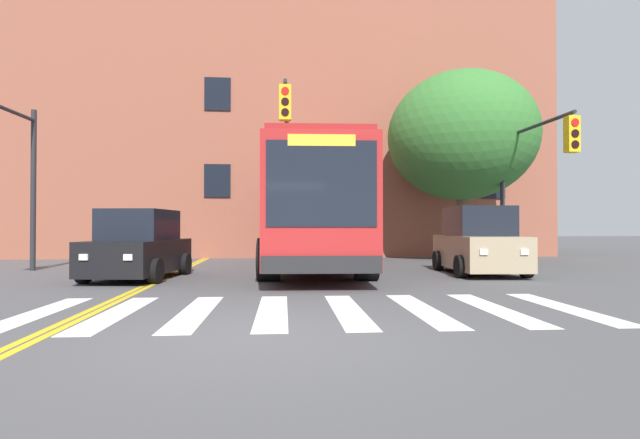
{
  "coord_description": "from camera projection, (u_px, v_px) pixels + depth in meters",
  "views": [
    {
      "loc": [
        0.23,
        -6.07,
        1.35
      ],
      "look_at": [
        1.6,
        8.85,
        1.56
      ],
      "focal_mm": 28.0,
      "sensor_mm": 36.0,
      "label": 1
    }
  ],
  "objects": [
    {
      "name": "traffic_light_overhead",
      "position": [
        286.0,
        146.0,
        16.51
      ],
      "size": [
        0.4,
        4.3,
        5.9
      ],
      "color": "#28282D",
      "rests_on": "ground"
    },
    {
      "name": "street_tree_curbside_large",
      "position": [
        461.0,
        136.0,
        19.27
      ],
      "size": [
        7.73,
        7.87,
        7.35
      ],
      "color": "brown",
      "rests_on": "ground"
    },
    {
      "name": "ground_plane",
      "position": [
        255.0,
        338.0,
        6.01
      ],
      "size": [
        120.0,
        120.0,
        0.0
      ],
      "primitive_type": "plane",
      "color": "#4C4C4F"
    },
    {
      "name": "traffic_light_far_corner",
      "position": [
        7.0,
        154.0,
        13.86
      ],
      "size": [
        0.38,
        3.37,
        4.93
      ],
      "color": "#28282D",
      "rests_on": "ground"
    },
    {
      "name": "car_black_near_lane",
      "position": [
        139.0,
        247.0,
        12.9
      ],
      "size": [
        2.29,
        3.8,
        1.78
      ],
      "color": "black",
      "rests_on": "ground"
    },
    {
      "name": "lane_line_yellow_outer",
      "position": [
        210.0,
        258.0,
        21.57
      ],
      "size": [
        0.12,
        36.0,
        0.01
      ],
      "primitive_type": "cube",
      "color": "gold",
      "rests_on": "ground"
    },
    {
      "name": "building_facade",
      "position": [
        227.0,
        124.0,
        25.38
      ],
      "size": [
        30.17,
        8.79,
        13.12
      ],
      "color": "#9E5642",
      "rests_on": "ground"
    },
    {
      "name": "lane_line_yellow_inner",
      "position": [
        206.0,
        258.0,
        21.56
      ],
      "size": [
        0.12,
        36.0,
        0.01
      ],
      "primitive_type": "cube",
      "color": "gold",
      "rests_on": "ground"
    },
    {
      "name": "traffic_light_near_corner",
      "position": [
        529.0,
        163.0,
        15.93
      ],
      "size": [
        0.35,
        4.26,
        5.08
      ],
      "color": "#28282D",
      "rests_on": "ground"
    },
    {
      "name": "crosswalk",
      "position": [
        310.0,
        311.0,
        7.94
      ],
      "size": [
        8.96,
        3.51,
        0.01
      ],
      "color": "white",
      "rests_on": "ground"
    },
    {
      "name": "city_bus",
      "position": [
        314.0,
        209.0,
        15.95
      ],
      "size": [
        3.33,
        11.74,
        3.52
      ],
      "color": "#B22323",
      "rests_on": "ground"
    },
    {
      "name": "car_tan_far_lane",
      "position": [
        478.0,
        243.0,
        14.21
      ],
      "size": [
        2.16,
        3.85,
        1.91
      ],
      "color": "tan",
      "rests_on": "ground"
    }
  ]
}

